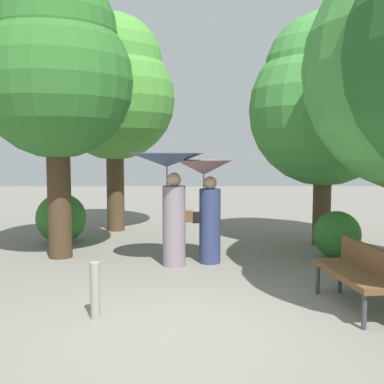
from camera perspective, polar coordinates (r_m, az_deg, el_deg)
name	(u,v)px	position (r m, az deg, el deg)	size (l,w,h in m)	color
ground_plane	(195,327)	(5.69, 0.34, -16.14)	(40.00, 40.00, 0.00)	slate
person_left	(170,184)	(8.20, -2.74, 0.99)	(1.31, 1.31, 2.00)	gray
person_right	(206,192)	(8.42, 1.76, 0.06)	(1.04, 1.04, 1.87)	navy
park_bench	(358,270)	(6.50, 19.52, -8.97)	(0.67, 1.55, 0.83)	#38383D
tree_near_left	(114,88)	(11.99, -9.49, 12.38)	(3.01, 3.01, 5.37)	#4C3823
tree_mid_left	(56,67)	(9.27, -16.26, 14.46)	(2.86, 2.86, 5.34)	#42301E
tree_far_back	(325,98)	(10.42, 15.85, 10.90)	(3.19, 3.19, 4.92)	#4C3823
bush_path_left	(337,235)	(9.33, 17.24, -4.97)	(0.89, 0.89, 0.89)	#2D6B28
bush_path_right	(61,218)	(10.70, -15.64, -3.08)	(1.09, 1.09, 1.09)	#2D6B28
path_marker_post	(95,290)	(5.97, -11.73, -11.65)	(0.12, 0.12, 0.70)	gray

